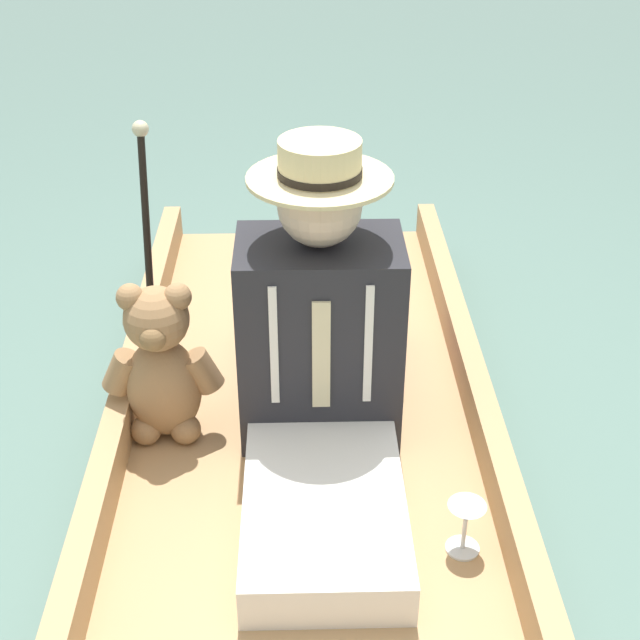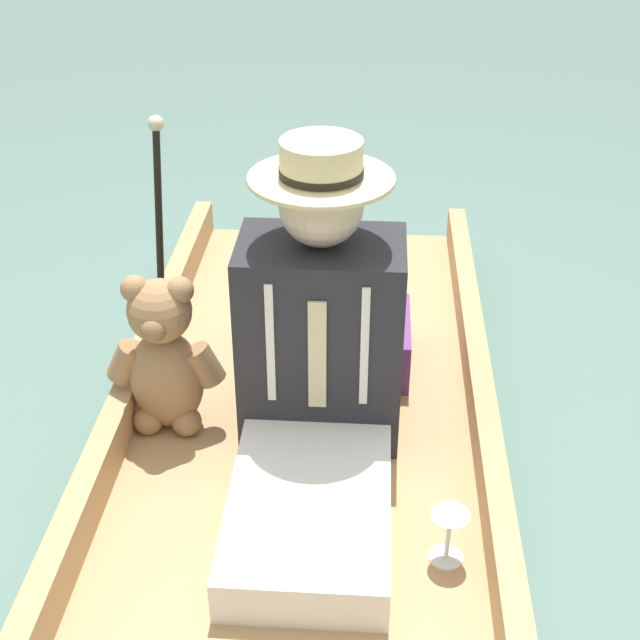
% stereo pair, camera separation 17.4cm
% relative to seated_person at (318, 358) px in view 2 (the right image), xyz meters
% --- Properties ---
extents(ground_plane, '(16.00, 16.00, 0.00)m').
position_rel_seated_person_xyz_m(ground_plane, '(0.05, -0.04, -0.39)').
color(ground_plane, slate).
extents(punt_boat, '(1.02, 2.47, 0.22)m').
position_rel_seated_person_xyz_m(punt_boat, '(0.05, -0.04, -0.32)').
color(punt_boat, tan).
rests_on(punt_boat, ground_plane).
extents(seat_cushion, '(0.44, 0.31, 0.16)m').
position_rel_seated_person_xyz_m(seat_cushion, '(-0.02, -0.39, -0.20)').
color(seat_cushion, '#6B3875').
rests_on(seat_cushion, punt_boat).
extents(seated_person, '(0.41, 0.86, 0.81)m').
position_rel_seated_person_xyz_m(seated_person, '(0.00, 0.00, 0.00)').
color(seated_person, white).
rests_on(seated_person, punt_boat).
extents(teddy_bear, '(0.32, 0.19, 0.46)m').
position_rel_seated_person_xyz_m(teddy_bear, '(0.41, -0.07, -0.07)').
color(teddy_bear, '#9E754C').
rests_on(teddy_bear, punt_boat).
extents(wine_glass, '(0.09, 0.09, 0.13)m').
position_rel_seated_person_xyz_m(wine_glass, '(-0.31, 0.37, -0.18)').
color(wine_glass, silver).
rests_on(wine_glass, punt_boat).
extents(walking_cane, '(0.04, 0.23, 0.75)m').
position_rel_seated_person_xyz_m(walking_cane, '(0.46, -0.33, 0.16)').
color(walking_cane, black).
rests_on(walking_cane, punt_boat).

